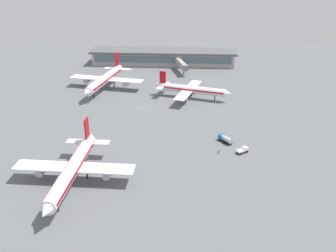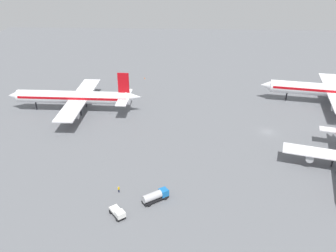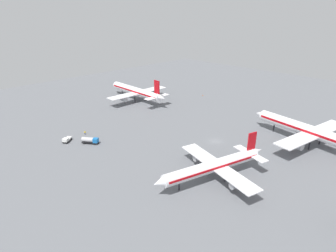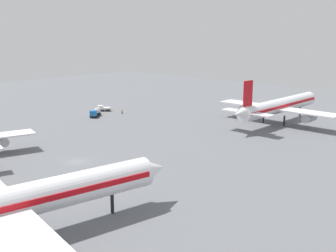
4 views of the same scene
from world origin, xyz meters
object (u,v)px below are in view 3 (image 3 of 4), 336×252
pushback_tractor (67,140)px  airplane_at_gate (310,131)px  safety_cone_near_gate (203,95)px  airplane_distant (214,166)px  airplane_taxiing (137,91)px  fuel_truck (90,140)px  ground_crew_worker (85,133)px

pushback_tractor → airplane_at_gate: bearing=96.3°
pushback_tractor → safety_cone_near_gate: bearing=144.5°
safety_cone_near_gate → airplane_distant: bearing=-139.6°
airplane_taxiing → safety_cone_near_gate: 39.78m
airplane_distant → fuel_truck: (-13.43, 47.75, -2.99)m
airplane_at_gate → safety_cone_near_gate: 73.64m
pushback_tractor → ground_crew_worker: bearing=150.6°
ground_crew_worker → safety_cone_near_gate: bearing=122.7°
airplane_at_gate → airplane_distant: 45.75m
airplane_at_gate → fuel_truck: bearing=54.8°
airplane_distant → ground_crew_worker: 57.74m
safety_cone_near_gate → fuel_truck: bearing=-172.7°
pushback_tractor → ground_crew_worker: 8.55m
safety_cone_near_gate → airplane_at_gate: bearing=-109.2°
airplane_distant → safety_cone_near_gate: airplane_distant is taller
airplane_distant → safety_cone_near_gate: (68.58, 58.31, -4.08)m
fuel_truck → airplane_taxiing: bearing=87.4°
pushback_tractor → safety_cone_near_gate: pushback_tractor is taller
airplane_distant → safety_cone_near_gate: 90.11m
pushback_tractor → airplane_distant: bearing=71.6°
airplane_taxiing → safety_cone_near_gate: size_ratio=77.72×
airplane_at_gate → ground_crew_worker: bearing=49.4°
fuel_truck → pushback_tractor: size_ratio=1.34×
fuel_truck → ground_crew_worker: 9.37m
pushback_tractor → ground_crew_worker: (8.47, 1.18, -0.12)m
fuel_truck → safety_cone_near_gate: (82.01, 10.55, -1.09)m
airplane_distant → pushback_tractor: airplane_distant is taller
airplane_at_gate → airplane_taxiing: 90.42m
fuel_truck → ground_crew_worker: fuel_truck is taller
airplane_at_gate → ground_crew_worker: airplane_at_gate is taller
airplane_at_gate → airplane_distant: bearing=86.3°
pushback_tractor → ground_crew_worker: pushback_tractor is taller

